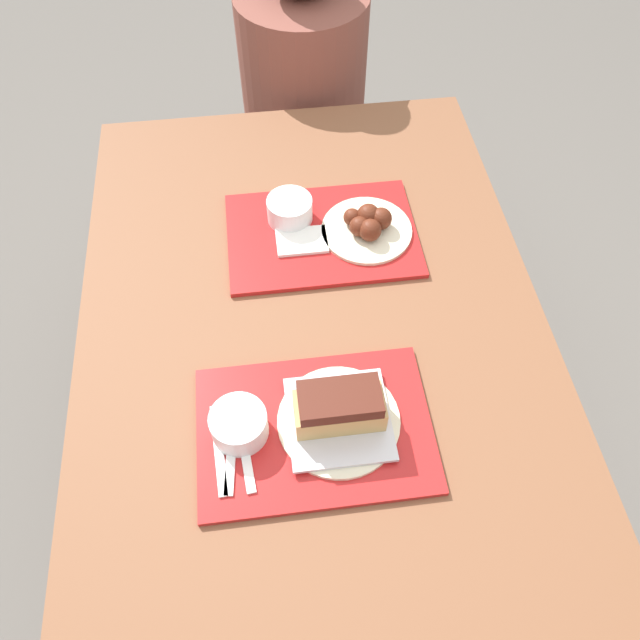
{
  "coord_description": "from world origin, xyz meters",
  "views": [
    {
      "loc": [
        -0.08,
        -0.7,
        1.81
      ],
      "look_at": [
        0.01,
        -0.01,
        0.82
      ],
      "focal_mm": 35.0,
      "sensor_mm": 36.0,
      "label": 1
    }
  ],
  "objects_px": {
    "brisket_sandwich_plate": "(339,412)",
    "tray_far": "(322,235)",
    "bowl_coleslaw_far": "(290,209)",
    "person_seated_across": "(303,73)",
    "tray_near": "(315,429)",
    "wings_plate_far": "(368,225)",
    "bowl_coleslaw_near": "(239,424)"
  },
  "relations": [
    {
      "from": "bowl_coleslaw_near",
      "to": "person_seated_across",
      "type": "bearing_deg",
      "value": 78.3
    },
    {
      "from": "wings_plate_far",
      "to": "person_seated_across",
      "type": "bearing_deg",
      "value": 95.6
    },
    {
      "from": "brisket_sandwich_plate",
      "to": "wings_plate_far",
      "type": "relative_size",
      "value": 1.1
    },
    {
      "from": "tray_far",
      "to": "bowl_coleslaw_far",
      "type": "xyz_separation_m",
      "value": [
        -0.07,
        0.05,
        0.04
      ]
    },
    {
      "from": "tray_far",
      "to": "bowl_coleslaw_near",
      "type": "bearing_deg",
      "value": -114.13
    },
    {
      "from": "brisket_sandwich_plate",
      "to": "bowl_coleslaw_far",
      "type": "relative_size",
      "value": 2.18
    },
    {
      "from": "brisket_sandwich_plate",
      "to": "person_seated_across",
      "type": "bearing_deg",
      "value": 86.96
    },
    {
      "from": "bowl_coleslaw_far",
      "to": "person_seated_across",
      "type": "relative_size",
      "value": 0.14
    },
    {
      "from": "bowl_coleslaw_near",
      "to": "wings_plate_far",
      "type": "height_order",
      "value": "wings_plate_far"
    },
    {
      "from": "tray_near",
      "to": "person_seated_across",
      "type": "height_order",
      "value": "person_seated_across"
    },
    {
      "from": "tray_near",
      "to": "brisket_sandwich_plate",
      "type": "xyz_separation_m",
      "value": [
        0.04,
        0.01,
        0.04
      ]
    },
    {
      "from": "bowl_coleslaw_far",
      "to": "person_seated_across",
      "type": "height_order",
      "value": "person_seated_across"
    },
    {
      "from": "person_seated_across",
      "to": "wings_plate_far",
      "type": "bearing_deg",
      "value": -84.4
    },
    {
      "from": "tray_far",
      "to": "brisket_sandwich_plate",
      "type": "height_order",
      "value": "brisket_sandwich_plate"
    },
    {
      "from": "brisket_sandwich_plate",
      "to": "wings_plate_far",
      "type": "height_order",
      "value": "brisket_sandwich_plate"
    },
    {
      "from": "brisket_sandwich_plate",
      "to": "wings_plate_far",
      "type": "bearing_deg",
      "value": 74.11
    },
    {
      "from": "wings_plate_far",
      "to": "bowl_coleslaw_far",
      "type": "bearing_deg",
      "value": 159.77
    },
    {
      "from": "tray_far",
      "to": "bowl_coleslaw_near",
      "type": "relative_size",
      "value": 4.14
    },
    {
      "from": "tray_near",
      "to": "bowl_coleslaw_far",
      "type": "bearing_deg",
      "value": 89.2
    },
    {
      "from": "bowl_coleslaw_far",
      "to": "wings_plate_far",
      "type": "distance_m",
      "value": 0.18
    },
    {
      "from": "bowl_coleslaw_far",
      "to": "person_seated_across",
      "type": "xyz_separation_m",
      "value": [
        0.1,
        0.63,
        -0.08
      ]
    },
    {
      "from": "tray_near",
      "to": "bowl_coleslaw_near",
      "type": "relative_size",
      "value": 4.14
    },
    {
      "from": "tray_far",
      "to": "person_seated_across",
      "type": "relative_size",
      "value": 0.58
    },
    {
      "from": "wings_plate_far",
      "to": "person_seated_across",
      "type": "xyz_separation_m",
      "value": [
        -0.07,
        0.69,
        -0.07
      ]
    },
    {
      "from": "tray_far",
      "to": "brisket_sandwich_plate",
      "type": "bearing_deg",
      "value": -93.58
    },
    {
      "from": "brisket_sandwich_plate",
      "to": "tray_far",
      "type": "bearing_deg",
      "value": 86.42
    },
    {
      "from": "tray_far",
      "to": "wings_plate_far",
      "type": "distance_m",
      "value": 0.1
    },
    {
      "from": "bowl_coleslaw_far",
      "to": "bowl_coleslaw_near",
      "type": "bearing_deg",
      "value": -105.2
    },
    {
      "from": "bowl_coleslaw_near",
      "to": "bowl_coleslaw_far",
      "type": "distance_m",
      "value": 0.53
    },
    {
      "from": "tray_near",
      "to": "tray_far",
      "type": "distance_m",
      "value": 0.47
    },
    {
      "from": "tray_near",
      "to": "tray_far",
      "type": "relative_size",
      "value": 1.0
    },
    {
      "from": "bowl_coleslaw_near",
      "to": "brisket_sandwich_plate",
      "type": "height_order",
      "value": "brisket_sandwich_plate"
    }
  ]
}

